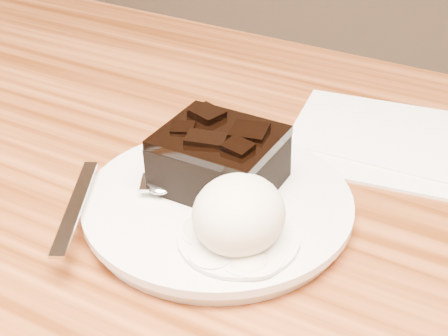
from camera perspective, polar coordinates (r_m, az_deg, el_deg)
The scene contains 9 objects.
plate at distance 0.53m, azimuth -0.53°, elevation -3.34°, with size 0.21×0.21×0.02m, color white.
brownie at distance 0.53m, azimuth -0.40°, elevation 0.45°, with size 0.09×0.08×0.04m, color black.
ice_cream_scoop at distance 0.47m, azimuth 1.27°, elevation -3.97°, with size 0.07×0.07×0.05m, color white.
melt_puddle at distance 0.48m, azimuth 1.24°, elevation -6.05°, with size 0.09×0.09×0.00m, color white.
spoon at distance 0.54m, azimuth -5.32°, elevation -1.04°, with size 0.03×0.18×0.01m, color silver, non-canonical shape.
napkin at distance 0.65m, azimuth 12.73°, elevation 2.55°, with size 0.16×0.16×0.01m, color white.
crumb_a at distance 0.49m, azimuth 2.34°, elevation -5.54°, with size 0.01×0.01×0.00m, color black.
crumb_b at distance 0.47m, azimuth 0.71°, elevation -7.20°, with size 0.01×0.01×0.00m, color black.
crumb_c at distance 0.53m, azimuth -2.54°, elevation -1.97°, with size 0.01×0.00×0.00m, color black.
Camera 1 is at (0.23, -0.33, 1.07)m, focal length 53.67 mm.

